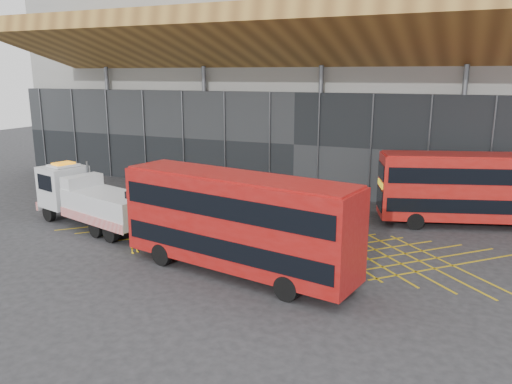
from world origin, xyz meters
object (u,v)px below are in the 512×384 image
at_px(recovery_truck, 90,199).
at_px(worker, 134,238).
at_px(bus_second, 472,187).
at_px(bus_towed, 237,220).

height_order(recovery_truck, worker, recovery_truck).
bearing_deg(worker, recovery_truck, 80.87).
xyz_separation_m(recovery_truck, bus_second, (21.78, 9.57, 0.77)).
bearing_deg(bus_towed, recovery_truck, 175.03).
relative_size(recovery_truck, bus_towed, 0.90).
relative_size(recovery_truck, bus_second, 0.96).
height_order(bus_towed, bus_second, bus_towed).
distance_m(bus_towed, worker, 6.58).
bearing_deg(worker, bus_second, -34.39).
distance_m(recovery_truck, worker, 6.12).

